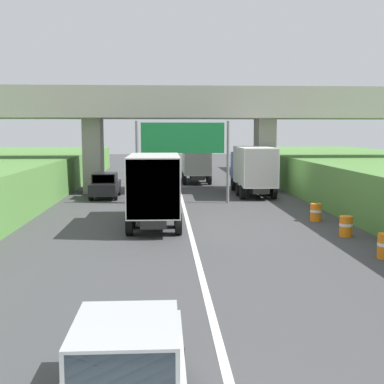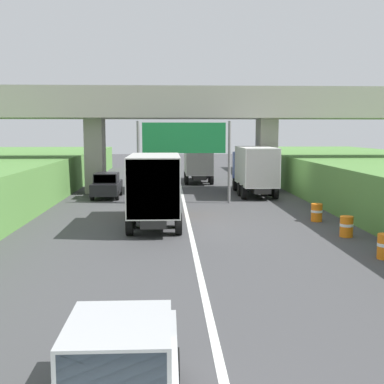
{
  "view_description": "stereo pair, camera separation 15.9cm",
  "coord_description": "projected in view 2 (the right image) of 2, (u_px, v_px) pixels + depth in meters",
  "views": [
    {
      "loc": [
        -1.14,
        -0.41,
        4.53
      ],
      "look_at": [
        0.0,
        20.27,
        2.0
      ],
      "focal_mm": 46.61,
      "sensor_mm": 36.0,
      "label": 1
    },
    {
      "loc": [
        -0.98,
        -0.42,
        4.53
      ],
      "look_at": [
        0.0,
        20.27,
        2.0
      ],
      "focal_mm": 46.61,
      "sensor_mm": 36.0,
      "label": 2
    }
  ],
  "objects": [
    {
      "name": "lane_centre_stripe",
      "position": [
        185.0,
        206.0,
        30.24
      ],
      "size": [
        0.2,
        98.96,
        0.01
      ],
      "primitive_type": "cube",
      "color": "white",
      "rests_on": "ground"
    },
    {
      "name": "overpass_bridge",
      "position": [
        181.0,
        114.0,
        36.85
      ],
      "size": [
        40.0,
        4.8,
        7.67
      ],
      "color": "#9E998E",
      "rests_on": "ground"
    },
    {
      "name": "overhead_highway_sign",
      "position": [
        184.0,
        143.0,
        31.03
      ],
      "size": [
        5.88,
        0.18,
        5.17
      ],
      "color": "slate",
      "rests_on": "ground"
    },
    {
      "name": "truck_green",
      "position": [
        198.0,
        161.0,
        44.55
      ],
      "size": [
        2.44,
        7.3,
        3.44
      ],
      "color": "black",
      "rests_on": "ground"
    },
    {
      "name": "truck_orange",
      "position": [
        155.0,
        186.0,
        23.9
      ],
      "size": [
        2.44,
        7.3,
        3.44
      ],
      "color": "black",
      "rests_on": "ground"
    },
    {
      "name": "truck_blue",
      "position": [
        254.0,
        168.0,
        35.43
      ],
      "size": [
        2.44,
        7.3,
        3.44
      ],
      "color": "black",
      "rests_on": "ground"
    },
    {
      "name": "car_silver",
      "position": [
        120.0,
        374.0,
        7.58
      ],
      "size": [
        1.86,
        4.1,
        1.72
      ],
      "color": "#B2B5B7",
      "rests_on": "ground"
    },
    {
      "name": "car_black",
      "position": [
        107.0,
        185.0,
        33.99
      ],
      "size": [
        1.86,
        4.1,
        1.72
      ],
      "color": "black",
      "rests_on": "ground"
    },
    {
      "name": "construction_barrel_4",
      "position": [
        346.0,
        226.0,
        21.45
      ],
      "size": [
        0.57,
        0.57,
        0.9
      ],
      "color": "orange",
      "rests_on": "ground"
    },
    {
      "name": "construction_barrel_5",
      "position": [
        317.0,
        212.0,
        25.15
      ],
      "size": [
        0.57,
        0.57,
        0.9
      ],
      "color": "orange",
      "rests_on": "ground"
    }
  ]
}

